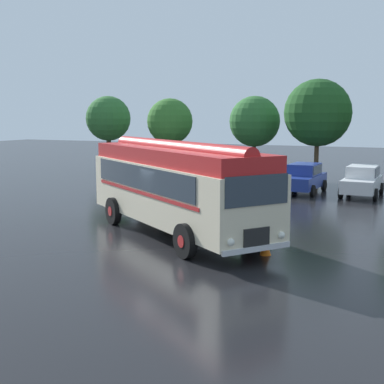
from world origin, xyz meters
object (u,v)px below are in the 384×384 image
car_mid_left (262,176)px  car_far_right (362,181)px  car_mid_right (304,178)px  box_van (174,165)px  vintage_bus (175,184)px  traffic_cone (265,246)px  car_near_left (216,174)px

car_mid_left → car_far_right: 5.72m
car_mid_right → box_van: 7.91m
vintage_bus → car_far_right: (5.07, 12.79, -1.05)m
car_mid_right → traffic_cone: bearing=-81.9°
vintage_bus → box_van: (-5.98, 11.96, -0.53)m
vintage_bus → car_mid_left: 12.96m
vintage_bus → box_van: bearing=116.6°
traffic_cone → vintage_bus: bearing=159.8°
vintage_bus → car_mid_right: (1.86, 12.79, -1.05)m
car_mid_right → box_van: box_van is taller
car_far_right → box_van: 11.10m
car_mid_right → car_far_right: 3.21m
box_van → car_mid_left: bearing=10.0°
car_near_left → car_far_right: bearing=-0.3°
car_mid_left → car_mid_right: (2.51, -0.12, 0.00)m
car_mid_right → car_mid_left: bearing=177.3°
car_far_right → car_mid_right: bearing=-179.9°
vintage_bus → car_near_left: vintage_bus is taller
car_near_left → traffic_cone: size_ratio=7.84×
box_van → traffic_cone: box_van is taller
car_far_right → box_van: box_van is taller
car_mid_left → box_van: bearing=-170.0°
car_mid_right → box_van: bearing=-174.0°
vintage_bus → car_far_right: bearing=68.4°
box_van → traffic_cone: size_ratio=10.58×
vintage_bus → car_mid_right: bearing=81.7°
traffic_cone → car_near_left: bearing=117.5°
traffic_cone → box_van: bearing=126.4°
car_mid_left → traffic_cone: size_ratio=7.80×
car_near_left → car_mid_left: (2.89, 0.07, 0.00)m
vintage_bus → car_mid_right: 12.96m
car_far_right → vintage_bus: bearing=-111.6°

